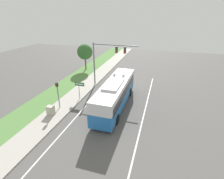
% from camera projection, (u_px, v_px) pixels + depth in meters
% --- Properties ---
extents(ground_plane, '(80.00, 80.00, 0.00)m').
position_uv_depth(ground_plane, '(106.00, 123.00, 18.44)').
color(ground_plane, '#565451').
extents(sidewalk, '(2.80, 80.00, 0.12)m').
position_uv_depth(sidewalk, '(55.00, 113.00, 20.04)').
color(sidewalk, '#ADA89E').
rests_on(sidewalk, ground_plane).
extents(grass_verge, '(3.60, 80.00, 0.10)m').
position_uv_depth(grass_verge, '(32.00, 109.00, 20.88)').
color(grass_verge, '#568442').
rests_on(grass_verge, ground_plane).
extents(lane_divider_near, '(0.14, 30.00, 0.01)m').
position_uv_depth(lane_divider_near, '(76.00, 117.00, 19.38)').
color(lane_divider_near, silver).
rests_on(lane_divider_near, ground_plane).
extents(lane_divider_far, '(0.14, 30.00, 0.01)m').
position_uv_depth(lane_divider_far, '(140.00, 129.00, 17.49)').
color(lane_divider_far, silver).
rests_on(lane_divider_far, ground_plane).
extents(bus, '(2.59, 11.17, 3.42)m').
position_uv_depth(bus, '(115.00, 93.00, 20.92)').
color(bus, '#236BB7').
rests_on(bus, ground_plane).
extents(signal_gantry, '(6.70, 0.41, 6.68)m').
position_uv_depth(signal_gantry, '(106.00, 56.00, 25.51)').
color(signal_gantry, slate).
rests_on(signal_gantry, ground_plane).
extents(pedestrian_signal, '(0.28, 0.34, 3.32)m').
position_uv_depth(pedestrian_signal, '(58.00, 91.00, 20.33)').
color(pedestrian_signal, slate).
rests_on(pedestrian_signal, ground_plane).
extents(street_sign, '(1.32, 0.08, 2.50)m').
position_uv_depth(street_sign, '(79.00, 87.00, 22.68)').
color(street_sign, slate).
rests_on(street_sign, ground_plane).
extents(utility_cabinet, '(0.79, 0.60, 1.04)m').
position_uv_depth(utility_cabinet, '(51.00, 110.00, 19.58)').
color(utility_cabinet, '#B7B29E').
rests_on(utility_cabinet, sidewalk).
extents(roadside_tree, '(2.98, 2.98, 5.00)m').
position_uv_depth(roadside_tree, '(85.00, 52.00, 33.76)').
color(roadside_tree, brown).
rests_on(roadside_tree, grass_verge).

